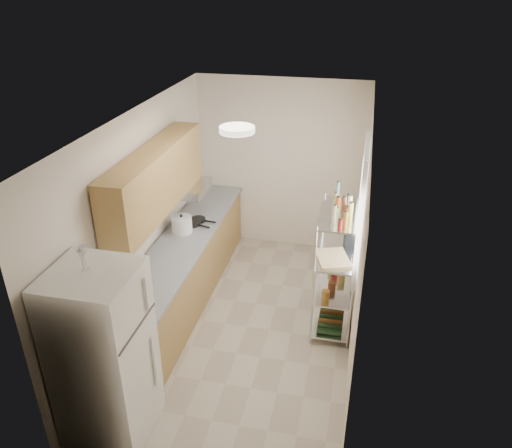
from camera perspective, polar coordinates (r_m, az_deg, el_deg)
The scene contains 16 objects.
room at distance 5.54m, azimuth -1.18°, elevation -1.09°, with size 2.52×4.42×2.62m.
counter_run at distance 6.57m, azimuth -8.05°, elevation -5.02°, with size 0.63×3.51×0.90m.
upper_cabinets at distance 5.72m, azimuth -11.35°, elevation 4.98°, with size 0.33×2.20×0.72m, color #A77F47.
range_hood at distance 6.55m, azimuth -7.88°, elevation 4.15°, with size 0.50×0.60×0.12m, color #B7BABC.
window at distance 5.61m, azimuth 11.92°, elevation 1.55°, with size 0.06×1.00×1.46m, color white.
bakers_rack at distance 5.76m, azimuth 9.31°, elevation -2.42°, with size 0.45×0.90×1.73m.
ceiling_dome at distance 4.78m, azimuth -2.18°, elevation 10.75°, with size 0.34×0.34×0.06m, color white.
refrigerator at distance 4.74m, azimuth -16.96°, elevation -14.30°, with size 0.72×0.72×1.75m, color white.
wine_glass_a at distance 4.22m, azimuth -19.01°, elevation -3.73°, with size 0.08×0.08×0.22m, color silver, non-canonical shape.
wine_glass_b at distance 4.23m, azimuth -19.23°, elevation -3.94°, with size 0.07×0.07×0.19m, color silver, non-canonical shape.
rice_cooker at distance 6.45m, azimuth -8.47°, elevation -0.03°, with size 0.26×0.26×0.21m, color white.
frying_pan_large at distance 6.66m, azimuth -7.47°, elevation 0.16°, with size 0.27×0.27×0.05m, color black.
frying_pan_small at distance 6.73m, azimuth -6.64°, elevation 0.49°, with size 0.20×0.20×0.04m, color black.
cutting_board at distance 5.67m, azimuth 8.77°, elevation -3.91°, with size 0.34×0.44×0.03m, color tan.
espresso_machine at distance 5.98m, azimuth 10.90°, elevation -0.98°, with size 0.16×0.24×0.28m, color black.
storage_bag at distance 6.25m, azimuth 9.49°, elevation -4.92°, with size 0.10×0.14×0.16m, color maroon.
Camera 1 is at (1.17, -4.74, 3.91)m, focal length 35.00 mm.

